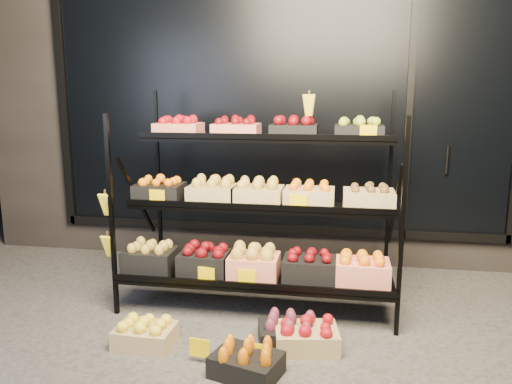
% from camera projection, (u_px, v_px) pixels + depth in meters
% --- Properties ---
extents(ground, '(24.00, 24.00, 0.00)m').
position_uv_depth(ground, '(245.00, 335.00, 3.44)').
color(ground, '#514F4C').
rests_on(ground, ground).
extents(building, '(6.00, 2.08, 3.50)m').
position_uv_depth(building, '(288.00, 83.00, 5.60)').
color(building, '#2D2826').
rests_on(building, ground).
extents(display_rack, '(2.18, 1.02, 1.75)m').
position_uv_depth(display_rack, '(258.00, 205.00, 3.87)').
color(display_rack, black).
rests_on(display_rack, ground).
extents(tag_floor_a, '(0.13, 0.01, 0.12)m').
position_uv_depth(tag_floor_a, '(200.00, 354.00, 3.07)').
color(tag_floor_a, '#F4CB00').
rests_on(tag_floor_a, ground).
extents(tag_floor_b, '(0.13, 0.01, 0.12)m').
position_uv_depth(tag_floor_b, '(261.00, 359.00, 3.01)').
color(tag_floor_b, '#F4CB00').
rests_on(tag_floor_b, ground).
extents(floor_crate_left, '(0.38, 0.29, 0.19)m').
position_uv_depth(floor_crate_left, '(145.00, 332.00, 3.29)').
color(floor_crate_left, tan).
rests_on(floor_crate_left, ground).
extents(floor_crate_midleft, '(0.46, 0.39, 0.20)m').
position_uv_depth(floor_crate_midleft, '(247.00, 361.00, 2.93)').
color(floor_crate_midleft, black).
rests_on(floor_crate_midleft, ground).
extents(floor_crate_midright, '(0.45, 0.36, 0.20)m').
position_uv_depth(floor_crate_midright, '(307.00, 335.00, 3.24)').
color(floor_crate_midright, tan).
rests_on(floor_crate_midright, ground).
extents(floor_crate_right, '(0.45, 0.37, 0.20)m').
position_uv_depth(floor_crate_right, '(289.00, 331.00, 3.30)').
color(floor_crate_right, black).
rests_on(floor_crate_right, ground).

